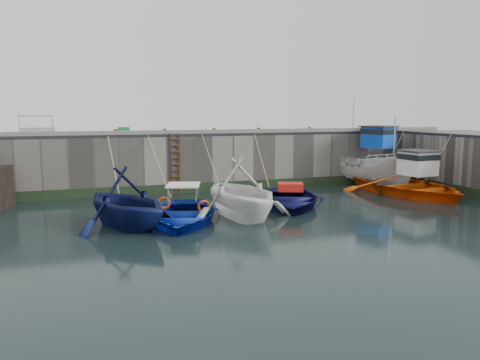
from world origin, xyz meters
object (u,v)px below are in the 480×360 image
object	(u,v)px
boat_far_orange	(409,186)
bollard_b	(165,131)
ladder	(176,164)
boat_near_blacktrim	(240,217)
bollard_e	(310,129)
boat_near_blue	(183,221)
boat_far_white	(369,166)
fish_crate	(124,130)
bollard_c	(214,131)
boat_near_white	(126,227)
bollard_a	(116,132)
bollard_d	(259,130)
boat_near_navy	(289,205)

from	to	relation	value
boat_far_orange	bollard_b	bearing A→B (deg)	154.66
ladder	boat_near_blacktrim	distance (m)	6.83
bollard_e	boat_near_blue	bearing A→B (deg)	-142.95
bollard_e	ladder	bearing A→B (deg)	-177.60
boat_near_blue	boat_far_white	xyz separation A→B (m)	(12.53, 5.87, 1.09)
ladder	bollard_b	world-z (taller)	bollard_b
fish_crate	bollard_c	world-z (taller)	fish_crate
boat_near_white	bollard_b	xyz separation A→B (m)	(2.72, 7.00, 3.30)
ladder	bollard_a	world-z (taller)	bollard_a
boat_near_white	bollard_b	bearing A→B (deg)	43.80
boat_near_blacktrim	bollard_c	bearing A→B (deg)	76.03
boat_near_blacktrim	bollard_b	size ratio (longest dim) A/B	18.79
fish_crate	bollard_e	distance (m)	10.59
ladder	fish_crate	size ratio (longest dim) A/B	5.13
bollard_e	bollard_d	bearing A→B (deg)	180.00
boat_near_blue	boat_near_navy	distance (m)	5.56
boat_far_white	fish_crate	world-z (taller)	boat_far_white
boat_near_white	bollard_b	distance (m)	8.20
boat_far_orange	boat_near_blacktrim	bearing A→B (deg)	-171.90
bollard_c	bollard_e	xyz separation A→B (m)	(5.80, 0.00, 0.00)
bollard_e	boat_near_blacktrim	bearing A→B (deg)	-134.05
boat_near_blacktrim	fish_crate	xyz separation A→B (m)	(-3.87, 8.31, 3.33)
boat_near_navy	bollard_c	size ratio (longest dim) A/B	19.43
ladder	bollard_b	xyz separation A→B (m)	(-0.50, 0.34, 1.71)
boat_far_orange	bollard_e	bearing A→B (deg)	122.95
boat_near_blacktrim	bollard_b	bearing A→B (deg)	98.25
bollard_b	fish_crate	bearing A→B (deg)	143.29
boat_near_blacktrim	bollard_e	distance (m)	10.06
fish_crate	bollard_e	world-z (taller)	fish_crate
ladder	boat_far_white	world-z (taller)	boat_far_white
bollard_b	bollard_e	xyz separation A→B (m)	(8.50, 0.00, 0.00)
bollard_d	bollard_a	bearing A→B (deg)	180.00
bollard_c	bollard_d	size ratio (longest dim) A/B	1.00
ladder	bollard_c	world-z (taller)	bollard_c
boat_near_white	boat_near_blacktrim	distance (m)	4.61
fish_crate	bollard_a	world-z (taller)	fish_crate
bollard_c	ladder	bearing A→B (deg)	-171.33
boat_far_white	bollard_e	xyz separation A→B (m)	(-3.52, 0.94, 2.21)
boat_near_blacktrim	bollard_d	bearing A→B (deg)	56.27
boat_far_orange	fish_crate	world-z (taller)	boat_far_orange
boat_near_blacktrim	boat_far_orange	bearing A→B (deg)	5.32
bollard_b	ladder	bearing A→B (deg)	-33.86
boat_far_white	bollard_d	xyz separation A→B (m)	(-6.72, 0.94, 2.21)
boat_far_white	bollard_d	world-z (taller)	boat_far_white
ladder	bollard_a	size ratio (longest dim) A/B	11.43
boat_far_white	boat_far_orange	xyz separation A→B (m)	(-0.01, -3.64, -0.62)
bollard_b	bollard_d	size ratio (longest dim) A/B	1.00
bollard_b	bollard_d	world-z (taller)	same
bollard_b	bollard_e	distance (m)	8.50
boat_near_blue	fish_crate	world-z (taller)	fish_crate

